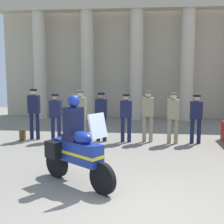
# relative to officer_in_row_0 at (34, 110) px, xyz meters

# --- Properties ---
(ground_plane) EXTENTS (28.00, 28.00, 0.00)m
(ground_plane) POSITION_rel_officer_in_row_0_xyz_m (3.67, -5.13, -1.04)
(ground_plane) COLOR gray
(colonnade_backdrop) EXTENTS (13.87, 1.48, 6.02)m
(colonnade_backdrop) POSITION_rel_officer_in_row_0_xyz_m (3.40, 5.29, 2.21)
(colonnade_backdrop) COLOR #B6AB91
(colonnade_backdrop) RESTS_ON ground_plane
(officer_in_row_0) EXTENTS (0.39, 0.24, 1.76)m
(officer_in_row_0) POSITION_rel_officer_in_row_0_xyz_m (0.00, 0.00, 0.00)
(officer_in_row_0) COLOR #141938
(officer_in_row_0) RESTS_ON ground_plane
(officer_in_row_1) EXTENTS (0.39, 0.24, 1.61)m
(officer_in_row_1) POSITION_rel_officer_in_row_0_xyz_m (0.80, -0.13, -0.09)
(officer_in_row_1) COLOR #191E42
(officer_in_row_1) RESTS_ON ground_plane
(officer_in_row_2) EXTENTS (0.39, 0.24, 1.71)m
(officer_in_row_2) POSITION_rel_officer_in_row_0_xyz_m (1.62, -0.01, -0.03)
(officer_in_row_2) COLOR gray
(officer_in_row_2) RESTS_ON ground_plane
(officer_in_row_3) EXTENTS (0.39, 0.24, 1.66)m
(officer_in_row_3) POSITION_rel_officer_in_row_0_xyz_m (2.35, -0.04, -0.06)
(officer_in_row_3) COLOR #141938
(officer_in_row_3) RESTS_ON ground_plane
(officer_in_row_4) EXTENTS (0.39, 0.24, 1.62)m
(officer_in_row_4) POSITION_rel_officer_in_row_0_xyz_m (3.18, -0.05, -0.09)
(officer_in_row_4) COLOR #191E42
(officer_in_row_4) RESTS_ON ground_plane
(officer_in_row_5) EXTENTS (0.39, 0.24, 1.72)m
(officer_in_row_5) POSITION_rel_officer_in_row_0_xyz_m (3.90, 0.04, -0.03)
(officer_in_row_5) COLOR gray
(officer_in_row_5) RESTS_ON ground_plane
(officer_in_row_6) EXTENTS (0.39, 0.24, 1.68)m
(officer_in_row_6) POSITION_rel_officer_in_row_0_xyz_m (4.72, -0.12, -0.06)
(officer_in_row_6) COLOR gray
(officer_in_row_6) RESTS_ON ground_plane
(officer_in_row_7) EXTENTS (0.39, 0.24, 1.61)m
(officer_in_row_7) POSITION_rel_officer_in_row_0_xyz_m (5.47, -0.01, -0.09)
(officer_in_row_7) COLOR #141938
(officer_in_row_7) RESTS_ON ground_plane
(motorcycle_with_rider) EXTENTS (1.74, 1.36, 1.90)m
(motorcycle_with_rider) POSITION_rel_officer_in_row_0_xyz_m (2.35, -3.96, -0.25)
(motorcycle_with_rider) COLOR black
(motorcycle_with_rider) RESTS_ON ground_plane
(briefcase_on_ground) EXTENTS (0.10, 0.32, 0.36)m
(briefcase_on_ground) POSITION_rel_officer_in_row_0_xyz_m (-0.37, -0.19, -0.86)
(briefcase_on_ground) COLOR brown
(briefcase_on_ground) RESTS_ON ground_plane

